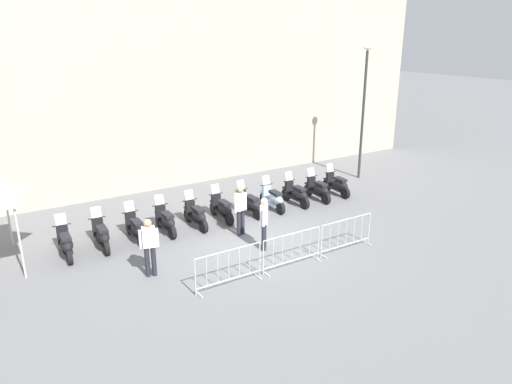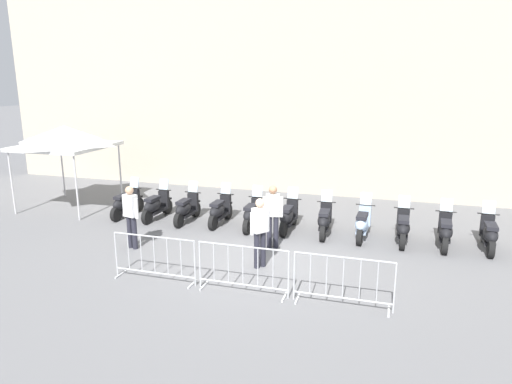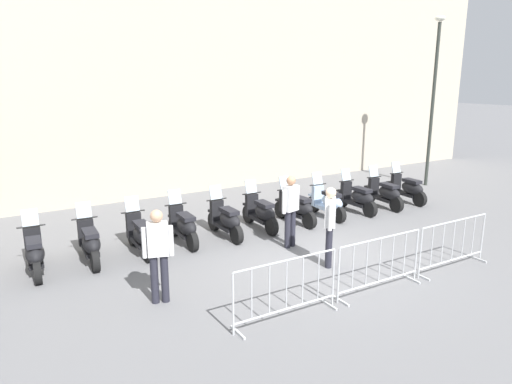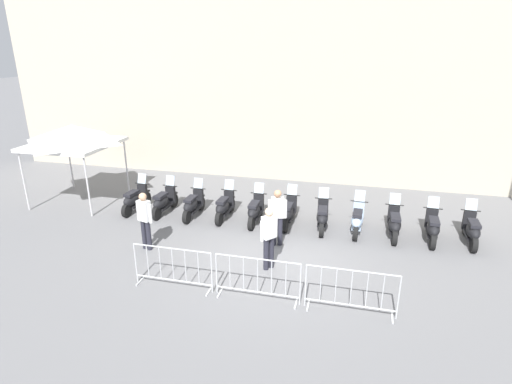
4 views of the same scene
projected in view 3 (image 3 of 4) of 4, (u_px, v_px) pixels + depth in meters
The scene contains 20 objects.
ground_plane at pixel (320, 260), 10.37m from camera, with size 120.00×120.00×0.00m, color slate.
building_facade at pixel (172, 13), 15.97m from camera, with size 28.00×2.40×12.13m, color #B2A893.
motorcycle_0 at pixel (35, 253), 9.56m from camera, with size 0.56×1.73×1.24m.
motorcycle_1 at pixel (90, 243), 10.13m from camera, with size 0.56×1.73×1.24m.
motorcycle_2 at pixel (140, 235), 10.64m from camera, with size 0.56×1.72×1.24m.
motorcycle_3 at pixel (184, 226), 11.27m from camera, with size 0.56×1.72×1.24m.
motorcycle_4 at pixel (226, 220), 11.74m from camera, with size 0.56×1.72×1.24m.
motorcycle_5 at pixel (261, 213), 12.38m from camera, with size 0.56×1.72×1.24m.
motorcycle_6 at pixel (297, 208), 12.87m from camera, with size 0.56×1.72×1.24m.
motorcycle_7 at pixel (328, 203), 13.40m from camera, with size 0.56×1.73×1.24m.
motorcycle_8 at pixel (357, 198), 13.92m from camera, with size 0.56×1.72×1.24m.
motorcycle_9 at pixel (385, 193), 14.44m from camera, with size 0.56×1.73×1.24m.
motorcycle_10 at pixel (407, 189), 15.06m from camera, with size 0.56×1.73×1.24m.
barrier_segment_0 at pixel (286, 290), 7.74m from camera, with size 2.03×0.47×1.07m.
barrier_segment_1 at pixel (379, 265), 8.78m from camera, with size 2.03×0.47×1.07m.
barrier_segment_2 at pixel (453, 245), 9.82m from camera, with size 2.03×0.47×1.07m.
street_lamp at pixel (434, 87), 16.75m from camera, with size 0.36×0.36×6.02m.
officer_near_row_end at pixel (158, 251), 8.22m from camera, with size 0.53×0.32×1.73m.
officer_mid_plaza at pixel (330, 222), 9.84m from camera, with size 0.40×0.45×1.73m.
officer_by_barriers at pixel (290, 207), 10.97m from camera, with size 0.54×0.29×1.73m.
Camera 3 is at (-6.28, -7.53, 3.95)m, focal length 32.88 mm.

